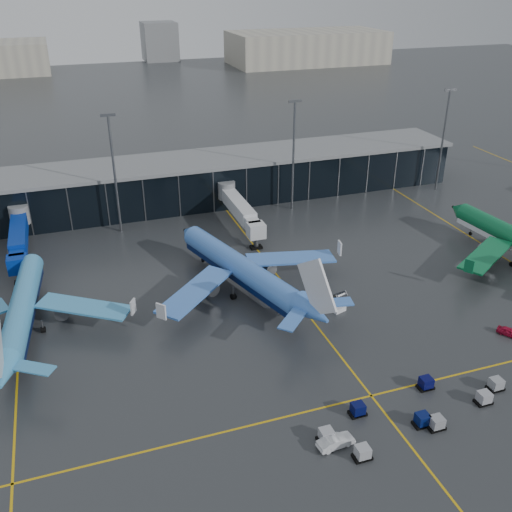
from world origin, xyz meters
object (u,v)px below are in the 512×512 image
object	(u,v)px
service_van_white	(336,441)
mobile_airstair	(335,305)
airliner_arkefly	(19,294)
service_van_red	(509,332)
airliner_klm_near	(240,255)
baggage_carts	(416,413)

from	to	relation	value
service_van_white	mobile_airstair	bearing A→B (deg)	-31.74
airliner_arkefly	service_van_red	distance (m)	76.26
mobile_airstair	service_van_white	distance (m)	31.05
airliner_arkefly	airliner_klm_near	bearing A→B (deg)	6.64
airliner_arkefly	baggage_carts	size ratio (longest dim) A/B	1.44
airliner_klm_near	baggage_carts	world-z (taller)	airliner_klm_near
airliner_klm_near	airliner_arkefly	bearing A→B (deg)	163.79
airliner_klm_near	baggage_carts	xyz separation A→B (m)	(11.28, -38.29, -5.98)
airliner_arkefly	mobile_airstair	distance (m)	50.44
baggage_carts	service_van_red	size ratio (longest dim) A/B	7.67
airliner_arkefly	service_van_white	world-z (taller)	airliner_arkefly
airliner_arkefly	baggage_carts	bearing A→B (deg)	-32.90
service_van_red	service_van_white	world-z (taller)	service_van_white
airliner_arkefly	baggage_carts	xyz separation A→B (m)	(47.24, -37.69, -5.43)
service_van_red	service_van_white	bearing A→B (deg)	167.08
airliner_klm_near	mobile_airstair	bearing A→B (deg)	-58.68
airliner_klm_near	service_van_white	world-z (taller)	airliner_klm_near
airliner_klm_near	service_van_white	distance (m)	39.90
airliner_arkefly	airliner_klm_near	size ratio (longest dim) A/B	0.92
baggage_carts	service_van_red	world-z (taller)	baggage_carts
airliner_arkefly	service_van_white	bearing A→B (deg)	-41.96
airliner_arkefly	service_van_red	xyz separation A→B (m)	(71.20, -26.73, -5.57)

